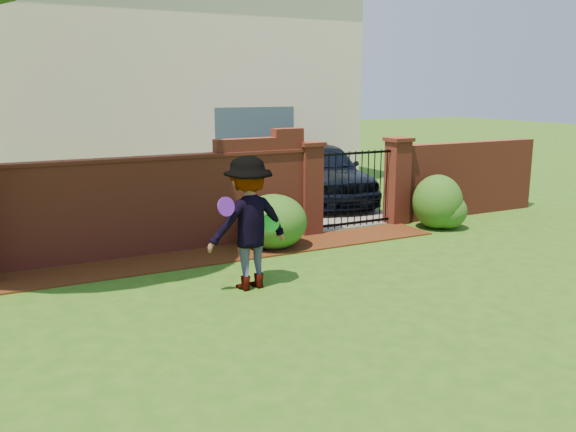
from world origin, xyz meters
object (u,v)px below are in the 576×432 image
car (322,173)px  frisbee_green (271,222)px  man (249,224)px  frisbee_purple (226,207)px

car → frisbee_green: car is taller
man → frisbee_green: man is taller
man → frisbee_purple: bearing=21.5°
car → frisbee_purple: size_ratio=16.94×
man → frisbee_green: bearing=167.9°
car → frisbee_purple: (-4.85, -5.57, 0.53)m
car → man: (-4.40, -5.35, 0.20)m
car → frisbee_purple: bearing=-121.5°
car → frisbee_green: (-4.07, -5.39, 0.19)m
car → man: man is taller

